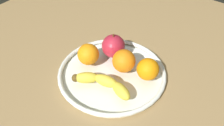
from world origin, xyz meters
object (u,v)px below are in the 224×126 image
object	(u,v)px
banana	(103,83)
orange_center	(124,61)
fruit_bowl	(112,73)
orange_front_left	(148,69)
orange_back_left	(88,54)
apple	(113,46)

from	to	relation	value
banana	orange_center	bearing A→B (deg)	-103.80
fruit_bowl	banana	size ratio (longest dim) A/B	1.77
fruit_bowl	orange_front_left	size ratio (longest dim) A/B	5.05
banana	orange_back_left	bearing A→B (deg)	-38.58
apple	orange_front_left	world-z (taller)	apple
apple	orange_front_left	distance (cm)	13.31
orange_back_left	orange_front_left	bearing A→B (deg)	-162.97
orange_center	orange_front_left	world-z (taller)	orange_center
banana	fruit_bowl	bearing A→B (deg)	-84.67
orange_center	orange_back_left	bearing A→B (deg)	20.84
fruit_bowl	banana	world-z (taller)	banana
fruit_bowl	apple	bearing A→B (deg)	-55.80
banana	orange_front_left	world-z (taller)	orange_front_left
apple	orange_center	bearing A→B (deg)	151.95
banana	orange_center	world-z (taller)	orange_center
fruit_bowl	orange_back_left	xyz separation A→B (cm)	(7.59, 1.32, 4.04)
orange_back_left	orange_center	bearing A→B (deg)	-159.16
orange_back_left	apple	bearing A→B (deg)	-117.52
fruit_bowl	orange_front_left	bearing A→B (deg)	-157.50
apple	orange_center	world-z (taller)	apple
banana	orange_front_left	distance (cm)	12.71
banana	orange_front_left	xyz separation A→B (cm)	(-7.47, -10.17, 1.55)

